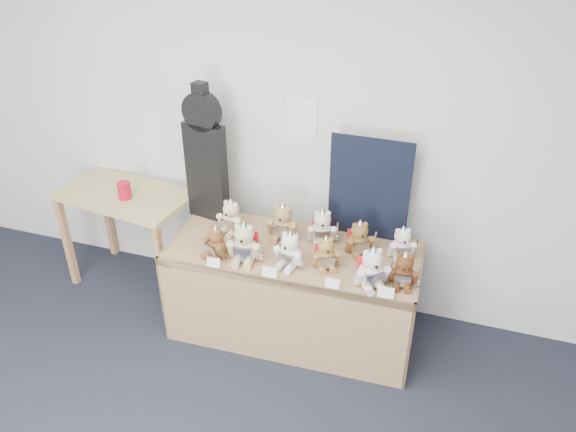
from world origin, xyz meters
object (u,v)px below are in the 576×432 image
(teddy_back_right, at_px, (359,239))
(teddy_front_left, at_px, (245,244))
(teddy_front_right, at_px, (326,254))
(teddy_front_end, at_px, (404,271))
(teddy_front_far_right, at_px, (372,269))
(guitar_case, at_px, (205,155))
(red_cup, at_px, (124,190))
(teddy_back_centre_right, at_px, (322,228))
(teddy_back_end, at_px, (402,244))
(teddy_front_centre, at_px, (290,251))
(teddy_front_far_left, at_px, (216,243))
(side_table, at_px, (127,208))
(teddy_back_left, at_px, (231,218))
(display_table, at_px, (291,274))
(teddy_back_centre_left, at_px, (283,223))

(teddy_back_right, bearing_deg, teddy_front_left, 175.07)
(teddy_front_right, height_order, teddy_front_end, teddy_front_end)
(teddy_front_far_right, relative_size, teddy_back_right, 1.13)
(guitar_case, height_order, red_cup, guitar_case)
(teddy_back_centre_right, distance_m, teddy_back_end, 0.54)
(teddy_front_left, relative_size, teddy_front_centre, 1.12)
(teddy_front_far_left, distance_m, teddy_front_far_right, 1.03)
(side_table, height_order, teddy_back_right, teddy_back_right)
(teddy_back_centre_right, height_order, teddy_back_end, teddy_back_centre_right)
(teddy_front_right, bearing_deg, teddy_front_far_right, -45.65)
(teddy_back_left, bearing_deg, teddy_back_centre_right, 15.77)
(teddy_front_end, bearing_deg, guitar_case, 159.73)
(red_cup, relative_size, teddy_front_left, 0.42)
(display_table, distance_m, teddy_front_far_right, 0.64)
(side_table, distance_m, teddy_back_left, 0.91)
(side_table, relative_size, teddy_front_centre, 3.85)
(teddy_front_far_left, xyz_separation_m, teddy_front_right, (0.71, 0.11, -0.00))
(teddy_back_centre_left, bearing_deg, display_table, -60.35)
(teddy_front_far_right, height_order, teddy_back_left, teddy_front_far_right)
(guitar_case, relative_size, teddy_back_left, 3.70)
(display_table, bearing_deg, teddy_front_right, -13.54)
(teddy_front_right, xyz_separation_m, teddy_back_end, (0.44, 0.26, 0.00))
(red_cup, relative_size, teddy_front_centre, 0.47)
(side_table, bearing_deg, teddy_back_centre_right, 7.22)
(teddy_front_far_left, distance_m, teddy_front_centre, 0.49)
(teddy_front_far_left, relative_size, teddy_back_centre_right, 0.91)
(display_table, xyz_separation_m, side_table, (-1.39, 0.22, 0.14))
(teddy_front_left, height_order, teddy_back_centre_right, teddy_front_left)
(teddy_front_right, relative_size, teddy_front_far_right, 0.84)
(guitar_case, xyz_separation_m, teddy_back_centre_right, (0.88, -0.07, -0.38))
(display_table, relative_size, teddy_back_centre_right, 6.24)
(display_table, distance_m, teddy_back_end, 0.77)
(red_cup, bearing_deg, teddy_front_centre, -10.94)
(side_table, bearing_deg, display_table, -1.87)
(red_cup, xyz_separation_m, teddy_back_centre_right, (1.49, 0.07, -0.07))
(teddy_front_far_right, bearing_deg, teddy_front_end, -11.28)
(display_table, relative_size, guitar_case, 1.71)
(teddy_back_centre_right, bearing_deg, guitar_case, 158.15)
(teddy_back_left, bearing_deg, teddy_front_centre, -17.27)
(red_cup, height_order, teddy_back_centre_left, teddy_back_centre_left)
(red_cup, height_order, teddy_back_left, teddy_back_left)
(display_table, height_order, teddy_back_centre_right, teddy_back_centre_right)
(red_cup, relative_size, teddy_back_left, 0.47)
(red_cup, relative_size, teddy_front_far_right, 0.43)
(teddy_front_far_left, bearing_deg, teddy_back_centre_right, 59.04)
(guitar_case, relative_size, teddy_back_centre_right, 3.65)
(teddy_back_end, bearing_deg, teddy_back_left, 160.55)
(display_table, height_order, teddy_back_left, teddy_back_left)
(side_table, xyz_separation_m, teddy_back_end, (2.08, -0.02, 0.11))
(red_cup, bearing_deg, teddy_back_end, 1.45)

